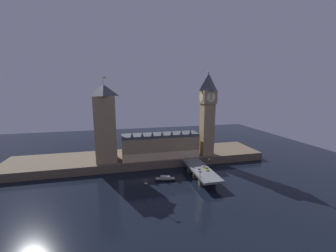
{
  "coord_description": "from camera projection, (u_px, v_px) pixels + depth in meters",
  "views": [
    {
      "loc": [
        -16.84,
        -138.79,
        64.63
      ],
      "look_at": [
        21.15,
        20.0,
        35.17
      ],
      "focal_mm": 22.0,
      "sensor_mm": 36.0,
      "label": 1
    }
  ],
  "objects": [
    {
      "name": "ground_plane",
      "position": [
        146.0,
        180.0,
        148.17
      ],
      "size": [
        400.0,
        400.0,
        0.0
      ],
      "primitive_type": "plane",
      "color": "black"
    },
    {
      "name": "embankment",
      "position": [
        140.0,
        158.0,
        184.9
      ],
      "size": [
        220.0,
        42.0,
        6.68
      ],
      "color": "brown",
      "rests_on": "ground_plane"
    },
    {
      "name": "parliament_hall",
      "position": [
        161.0,
        145.0,
        176.58
      ],
      "size": [
        64.92,
        17.05,
        24.37
      ],
      "color": "#9E845B",
      "rests_on": "embankment"
    },
    {
      "name": "clock_tower",
      "position": [
        207.0,
        112.0,
        178.88
      ],
      "size": [
        12.43,
        12.54,
        72.61
      ],
      "color": "#9E845B",
      "rests_on": "embankment"
    },
    {
      "name": "victoria_tower",
      "position": [
        105.0,
        123.0,
        163.4
      ],
      "size": [
        16.38,
        16.38,
        67.52
      ],
      "color": "#9E845B",
      "rests_on": "embankment"
    },
    {
      "name": "bridge",
      "position": [
        201.0,
        171.0,
        151.68
      ],
      "size": [
        13.99,
        46.0,
        6.9
      ],
      "color": "slate",
      "rests_on": "ground_plane"
    },
    {
      "name": "car_northbound_trail",
      "position": [
        199.0,
        170.0,
        146.82
      ],
      "size": [
        1.95,
        4.11,
        1.44
      ],
      "color": "white",
      "rests_on": "bridge"
    },
    {
      "name": "car_southbound_lead",
      "position": [
        207.0,
        169.0,
        148.58
      ],
      "size": [
        2.11,
        4.3,
        1.46
      ],
      "color": "yellow",
      "rests_on": "bridge"
    },
    {
      "name": "car_southbound_trail",
      "position": [
        203.0,
        165.0,
        155.64
      ],
      "size": [
        1.93,
        4.76,
        1.56
      ],
      "color": "silver",
      "rests_on": "bridge"
    },
    {
      "name": "pedestrian_near_rail",
      "position": [
        200.0,
        176.0,
        136.89
      ],
      "size": [
        0.38,
        0.38,
        1.66
      ],
      "color": "black",
      "rests_on": "bridge"
    },
    {
      "name": "pedestrian_mid_walk",
      "position": [
        207.0,
        165.0,
        155.89
      ],
      "size": [
        0.38,
        0.38,
        1.71
      ],
      "color": "black",
      "rests_on": "bridge"
    },
    {
      "name": "pedestrian_far_rail",
      "position": [
        187.0,
        162.0,
        162.0
      ],
      "size": [
        0.38,
        0.38,
        1.75
      ],
      "color": "black",
      "rests_on": "bridge"
    },
    {
      "name": "street_lamp_near",
      "position": [
        200.0,
        171.0,
        134.92
      ],
      "size": [
        1.34,
        0.6,
        7.15
      ],
      "color": "#2D3333",
      "rests_on": "bridge"
    },
    {
      "name": "street_lamp_mid",
      "position": [
        209.0,
        162.0,
        152.01
      ],
      "size": [
        1.34,
        0.6,
        7.17
      ],
      "color": "#2D3333",
      "rests_on": "bridge"
    },
    {
      "name": "street_lamp_far",
      "position": [
        186.0,
        157.0,
        163.09
      ],
      "size": [
        1.34,
        0.6,
        7.26
      ],
      "color": "#2D3333",
      "rests_on": "bridge"
    },
    {
      "name": "boat_upstream",
      "position": [
        165.0,
        179.0,
        147.32
      ],
      "size": [
        15.82,
        7.01,
        3.36
      ],
      "color": "#28282D",
      "rests_on": "ground_plane"
    }
  ]
}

